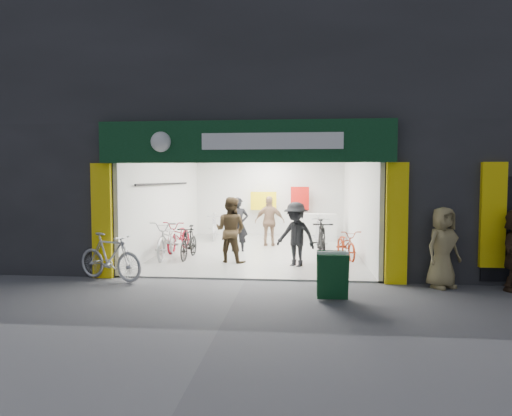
# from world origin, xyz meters

# --- Properties ---
(ground) EXTENTS (60.00, 60.00, 0.00)m
(ground) POSITION_xyz_m (0.00, 0.00, 0.00)
(ground) COLOR #56565B
(ground) RESTS_ON ground
(building) EXTENTS (17.00, 10.27, 8.00)m
(building) POSITION_xyz_m (0.91, 4.99, 4.31)
(building) COLOR #232326
(building) RESTS_ON ground
(bike_left_front) EXTENTS (0.81, 2.09, 1.08)m
(bike_left_front) POSITION_xyz_m (-2.49, 2.52, 0.54)
(bike_left_front) COLOR #A2A2A6
(bike_left_front) RESTS_ON ground
(bike_left_midfront) EXTENTS (0.50, 1.60, 0.95)m
(bike_left_midfront) POSITION_xyz_m (-1.88, 2.44, 0.48)
(bike_left_midfront) COLOR black
(bike_left_midfront) RESTS_ON ground
(bike_left_midback) EXTENTS (0.80, 1.89, 0.97)m
(bike_left_midback) POSITION_xyz_m (-2.50, 3.74, 0.48)
(bike_left_midback) COLOR maroon
(bike_left_midback) RESTS_ON ground
(bike_left_back) EXTENTS (0.67, 1.70, 0.99)m
(bike_left_back) POSITION_xyz_m (-1.92, 6.47, 0.50)
(bike_left_back) COLOR #B9B8BD
(bike_left_back) RESTS_ON ground
(bike_right_front) EXTENTS (0.61, 1.91, 1.14)m
(bike_right_front) POSITION_xyz_m (1.80, 2.54, 0.57)
(bike_right_front) COLOR black
(bike_right_front) RESTS_ON ground
(bike_right_mid) EXTENTS (0.86, 1.67, 0.84)m
(bike_right_mid) POSITION_xyz_m (2.50, 2.90, 0.42)
(bike_right_mid) COLOR #9A290E
(bike_right_mid) RESTS_ON ground
(bike_right_back) EXTENTS (0.66, 1.94, 1.15)m
(bike_right_back) POSITION_xyz_m (1.80, 4.13, 0.57)
(bike_right_back) COLOR #ABABB0
(bike_right_back) RESTS_ON ground
(parked_bike) EXTENTS (1.82, 1.10, 1.06)m
(parked_bike) POSITION_xyz_m (-2.98, -0.30, 0.53)
(parked_bike) COLOR silver
(parked_bike) RESTS_ON ground
(customer_a) EXTENTS (0.70, 0.55, 1.69)m
(customer_a) POSITION_xyz_m (-0.66, 3.75, 0.85)
(customer_a) COLOR black
(customer_a) RESTS_ON ground
(customer_b) EXTENTS (1.02, 0.89, 1.77)m
(customer_b) POSITION_xyz_m (-0.63, 2.00, 0.89)
(customer_b) COLOR #3A2C1A
(customer_b) RESTS_ON ground
(customer_c) EXTENTS (1.24, 1.08, 1.66)m
(customer_c) POSITION_xyz_m (1.11, 1.55, 0.83)
(customer_c) COLOR black
(customer_c) RESTS_ON ground
(customer_d) EXTENTS (0.99, 0.42, 1.68)m
(customer_d) POSITION_xyz_m (0.21, 4.99, 0.84)
(customer_d) COLOR #9A7559
(customer_d) RESTS_ON ground
(pedestrian_near) EXTENTS (0.98, 0.88, 1.68)m
(pedestrian_near) POSITION_xyz_m (4.14, -0.30, 0.84)
(pedestrian_near) COLOR #8B7C51
(pedestrian_near) RESTS_ON ground
(sandwich_board) EXTENTS (0.59, 0.58, 0.87)m
(sandwich_board) POSITION_xyz_m (1.81, -1.46, 0.48)
(sandwich_board) COLOR #0F3E1E
(sandwich_board) RESTS_ON ground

